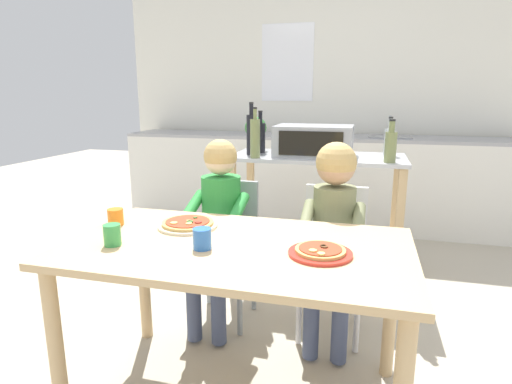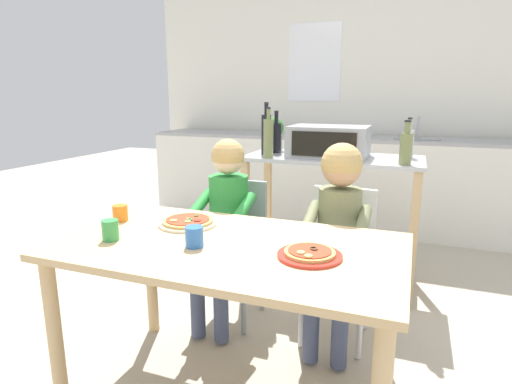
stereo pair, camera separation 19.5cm
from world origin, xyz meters
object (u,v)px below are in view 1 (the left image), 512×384
Objects in this scene: child_in_olive_shirt at (333,217)px; pizza_plate_red_rimmed at (320,252)px; child_in_green_shirt at (218,213)px; toaster_oven at (314,141)px; dining_chair_right at (333,249)px; drinking_cup_orange at (116,217)px; bottle_dark_olive_oil at (251,134)px; bottle_tall_green_wine at (260,137)px; drinking_cup_green at (112,235)px; potted_herb_plant at (256,132)px; bottle_squat_spirits at (389,141)px; pizza_plate_cream at (188,224)px; kitchen_island_cart at (316,198)px; dining_table at (237,266)px; dining_chair_left at (226,240)px; bottle_brown_beer at (391,145)px; drinking_cup_blue at (202,239)px; bottle_clear_vinegar at (255,138)px.

child_in_olive_shirt is 4.36× the size of pizza_plate_red_rimmed.
toaster_oven is at bearing 60.34° from child_in_green_shirt.
dining_chair_right is 10.70× the size of drinking_cup_orange.
bottle_tall_green_wine is at bearing 74.90° from bottle_dark_olive_oil.
dining_chair_right reaches higher than drinking_cup_green.
toaster_oven is 2.06× the size of potted_herb_plant.
bottle_squat_spirits is at bearing 12.83° from bottle_dark_olive_oil.
child_in_olive_shirt is 0.75m from pizza_plate_cream.
pizza_plate_red_rimmed is (0.18, -1.37, 0.13)m from kitchen_island_cart.
drinking_cup_green is (-0.82, -0.71, 0.06)m from child_in_olive_shirt.
child_in_green_shirt is at bearing -135.49° from bottle_squat_spirits.
toaster_oven is 1.37m from dining_table.
bottle_tall_green_wine is at bearing 81.60° from drinking_cup_green.
bottle_tall_green_wine is at bearing 169.92° from toaster_oven.
bottle_tall_green_wine is 1.10× the size of pizza_plate_cream.
dining_chair_left is 0.68m from child_in_olive_shirt.
pizza_plate_red_rimmed reaches higher than dining_table.
pizza_plate_cream is at bearing -89.97° from child_in_green_shirt.
potted_herb_plant is at bearing 117.94° from bottle_tall_green_wine.
bottle_tall_green_wine is 1.07m from dining_chair_right.
potted_herb_plant is at bearing 91.56° from pizza_plate_cream.
child_in_olive_shirt reaches higher than kitchen_island_cart.
kitchen_island_cart reaches higher than dining_table.
bottle_brown_beer is 0.76m from dining_chair_right.
potted_herb_plant reaches higher than drinking_cup_orange.
child_in_olive_shirt reaches higher than drinking_cup_orange.
drinking_cup_orange is (-0.34, -0.06, 0.03)m from pizza_plate_cream.
bottle_brown_beer reaches higher than dining_table.
pizza_plate_red_rimmed is (0.60, -1.41, -0.29)m from bottle_tall_green_wine.
kitchen_island_cart is 2.29× the size of toaster_oven.
drinking_cup_green is (-0.64, -1.48, 0.16)m from kitchen_island_cart.
bottle_tall_green_wine reaches higher than child_in_green_shirt.
kitchen_island_cart is 0.63m from bottle_squat_spirits.
drinking_cup_blue is at bearing -55.13° from pizza_plate_cream.
pizza_plate_red_rimmed is at bearing -63.88° from bottle_clear_vinegar.
bottle_dark_olive_oil reaches higher than bottle_squat_spirits.
bottle_brown_beer is at bearing 26.83° from dining_chair_left.
dining_table is at bearing -96.96° from kitchen_island_cart.
bottle_brown_beer reaches higher than drinking_cup_green.
drinking_cup_green is at bearing -105.29° from child_in_green_shirt.
drinking_cup_blue is (-0.28, -1.43, 0.16)m from kitchen_island_cart.
bottle_clear_vinegar is (0.03, -0.26, 0.02)m from bottle_tall_green_wine.
bottle_tall_green_wine reaches higher than dining_chair_right.
bottle_clear_vinegar reaches higher than child_in_olive_shirt.
drinking_cup_orange is at bearing -102.07° from potted_herb_plant.
potted_herb_plant is at bearing 177.57° from bottle_squat_spirits.
child_in_green_shirt is at bearing -169.13° from dining_chair_right.
pizza_plate_red_rimmed is at bearing -43.38° from child_in_green_shirt.
bottle_squat_spirits is at bearing 78.93° from pizza_plate_red_rimmed.
drinking_cup_orange is (-0.97, -0.47, 0.06)m from child_in_olive_shirt.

